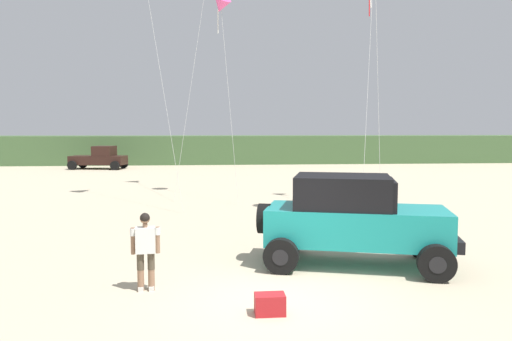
% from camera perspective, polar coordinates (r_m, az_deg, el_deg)
% --- Properties ---
extents(ground_plane, '(220.00, 220.00, 0.00)m').
position_cam_1_polar(ground_plane, '(9.98, 2.97, -15.09)').
color(ground_plane, '#C1B293').
extents(dune_ridge, '(90.00, 7.15, 2.75)m').
position_cam_1_polar(dune_ridge, '(50.18, 0.73, 2.55)').
color(dune_ridge, '#426038').
rests_on(dune_ridge, ground_plane).
extents(jeep, '(5.02, 3.44, 2.26)m').
position_cam_1_polar(jeep, '(12.37, 11.39, -5.49)').
color(jeep, teal).
rests_on(jeep, ground_plane).
extents(person_watching, '(0.62, 0.34, 1.67)m').
position_cam_1_polar(person_watching, '(10.54, -12.88, -8.80)').
color(person_watching, '#8C664C').
rests_on(person_watching, ground_plane).
extents(cooler_box, '(0.56, 0.36, 0.38)m').
position_cam_1_polar(cooler_box, '(9.25, 1.64, -15.47)').
color(cooler_box, '#B21E23').
rests_on(cooler_box, ground_plane).
extents(distant_pickup, '(4.85, 3.07, 1.98)m').
position_cam_1_polar(distant_pickup, '(43.69, -17.92, 1.40)').
color(distant_pickup, black).
rests_on(distant_pickup, ground_plane).
extents(kite_blue_swept, '(1.23, 3.87, 10.13)m').
position_cam_1_polar(kite_blue_swept, '(25.53, -4.16, 18.80)').
color(kite_blue_swept, '#E04C93').
rests_on(kite_blue_swept, ground_plane).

